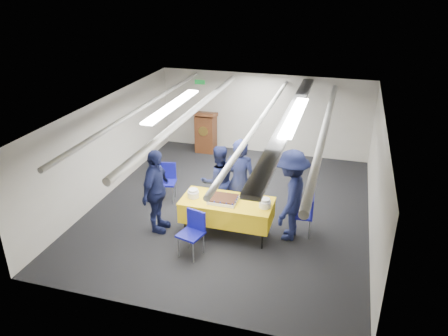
{
  "coord_description": "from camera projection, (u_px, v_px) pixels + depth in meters",
  "views": [
    {
      "loc": [
        2.27,
        -8.33,
        4.89
      ],
      "look_at": [
        -0.1,
        -0.2,
        1.05
      ],
      "focal_mm": 35.0,
      "sensor_mm": 36.0,
      "label": 1
    }
  ],
  "objects": [
    {
      "name": "sailor_c",
      "position": [
        156.0,
        191.0,
        8.68
      ],
      "size": [
        0.44,
        1.04,
        1.76
      ],
      "primitive_type": "imported",
      "rotation": [
        0.0,
        0.0,
        1.56
      ],
      "color": "black",
      "rests_on": "ground"
    },
    {
      "name": "plate_stack_right",
      "position": [
        265.0,
        203.0,
        8.29
      ],
      "size": [
        0.23,
        0.23,
        0.18
      ],
      "color": "white",
      "rests_on": "serving_table"
    },
    {
      "name": "chair_right",
      "position": [
        307.0,
        211.0,
        8.66
      ],
      "size": [
        0.45,
        0.45,
        0.87
      ],
      "color": "gray",
      "rests_on": "ground"
    },
    {
      "name": "ground",
      "position": [
        231.0,
        207.0,
        9.88
      ],
      "size": [
        7.0,
        7.0,
        0.0
      ],
      "primitive_type": "plane",
      "color": "black",
      "rests_on": "ground"
    },
    {
      "name": "sheet_cake",
      "position": [
        223.0,
        199.0,
        8.51
      ],
      "size": [
        0.56,
        0.44,
        0.1
      ],
      "color": "white",
      "rests_on": "serving_table"
    },
    {
      "name": "plate_stack_left",
      "position": [
        193.0,
        194.0,
        8.66
      ],
      "size": [
        0.23,
        0.23,
        0.17
      ],
      "color": "white",
      "rests_on": "serving_table"
    },
    {
      "name": "chair_near",
      "position": [
        193.0,
        229.0,
        8.08
      ],
      "size": [
        0.52,
        0.52,
        0.87
      ],
      "color": "gray",
      "rests_on": "ground"
    },
    {
      "name": "sailor_a",
      "position": [
        240.0,
        181.0,
        9.01
      ],
      "size": [
        0.68,
        0.45,
        1.85
      ],
      "primitive_type": "imported",
      "rotation": [
        0.0,
        0.0,
        3.13
      ],
      "color": "black",
      "rests_on": "ground"
    },
    {
      "name": "podium",
      "position": [
        206.0,
        132.0,
        12.7
      ],
      "size": [
        0.62,
        0.53,
        1.25
      ],
      "color": "#5C2E17",
      "rests_on": "ground"
    },
    {
      "name": "chair_left",
      "position": [
        167.0,
        178.0,
        10.06
      ],
      "size": [
        0.5,
        0.5,
        0.87
      ],
      "color": "gray",
      "rests_on": "ground"
    },
    {
      "name": "room_shell",
      "position": [
        240.0,
        126.0,
        9.46
      ],
      "size": [
        6.0,
        7.0,
        2.3
      ],
      "color": "beige",
      "rests_on": "ground"
    },
    {
      "name": "sailor_d",
      "position": [
        290.0,
        196.0,
        8.42
      ],
      "size": [
        0.79,
        1.25,
        1.86
      ],
      "primitive_type": "imported",
      "rotation": [
        0.0,
        0.0,
        -1.65
      ],
      "color": "black",
      "rests_on": "ground"
    },
    {
      "name": "serving_table",
      "position": [
        227.0,
        210.0,
        8.65
      ],
      "size": [
        1.81,
        0.84,
        0.77
      ],
      "color": "black",
      "rests_on": "ground"
    },
    {
      "name": "sailor_b",
      "position": [
        218.0,
        181.0,
        9.31
      ],
      "size": [
        0.98,
        0.93,
        1.59
      ],
      "primitive_type": "imported",
      "rotation": [
        0.0,
        0.0,
        3.72
      ],
      "color": "black",
      "rests_on": "ground"
    }
  ]
}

